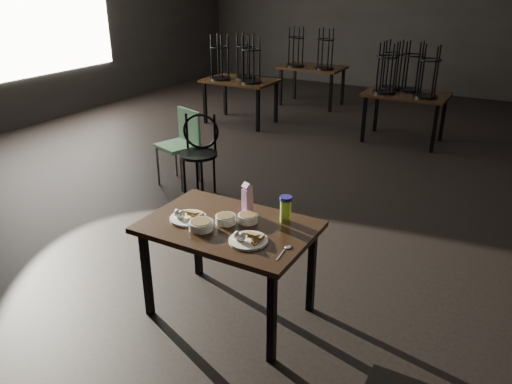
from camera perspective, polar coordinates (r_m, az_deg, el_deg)
The scene contains 14 objects.
main_table at distance 3.58m, azimuth -3.14°, elevation -4.86°, with size 1.20×0.80×0.75m.
plate_left at distance 3.64m, azimuth -7.83°, elevation -2.76°, with size 0.27×0.27×0.09m.
plate_right at distance 3.31m, azimuth -0.95°, elevation -5.34°, with size 0.26×0.26×0.09m.
bowl_near at distance 3.56m, azimuth -3.49°, elevation -3.09°, with size 0.15×0.15×0.06m.
bowl_far at distance 3.57m, azimuth -0.95°, elevation -2.98°, with size 0.14×0.14×0.06m.
bowl_big at distance 3.49m, azimuth -6.31°, elevation -3.76°, with size 0.17×0.17×0.06m.
juice_carton at distance 3.64m, azimuth -1.01°, elevation -0.90°, with size 0.08×0.08×0.25m.
water_bottle at distance 3.54m, azimuth 3.41°, elevation -1.94°, with size 0.10×0.10×0.20m.
spoon at distance 3.25m, azimuth 3.55°, elevation -6.40°, with size 0.05×0.21×0.01m.
bentwood_chair at distance 5.79m, azimuth -6.48°, elevation 5.03°, with size 0.49×0.49×0.92m.
school_chair at distance 6.12m, azimuth -8.47°, elevation 5.92°, with size 0.53×0.53×0.90m.
bg_table_left at distance 8.60m, azimuth -1.86°, elevation 12.90°, with size 1.20×0.80×1.48m.
bg_table_right at distance 7.92m, azimuth 16.68°, elevation 11.16°, with size 1.20×0.80×1.48m.
bg_table_far at distance 9.92m, azimuth 6.41°, elevation 14.05°, with size 1.20×0.80×1.48m.
Camera 1 is at (2.42, -5.28, 2.38)m, focal length 35.00 mm.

